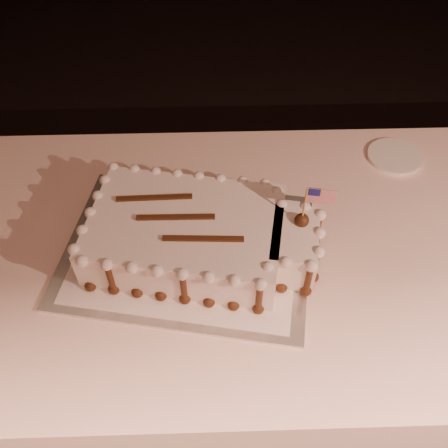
{
  "coord_description": "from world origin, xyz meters",
  "views": [
    {
      "loc": [
        -0.21,
        -0.09,
        1.61
      ],
      "look_at": [
        -0.19,
        0.59,
        0.84
      ],
      "focal_mm": 40.0,
      "sensor_mm": 36.0,
      "label": 1
    }
  ],
  "objects_px": {
    "banquet_table": "(290,328)",
    "cake_board": "(187,250)",
    "sheet_cake": "(199,236)",
    "side_plate": "(394,157)"
  },
  "relations": [
    {
      "from": "banquet_table",
      "to": "cake_board",
      "type": "xyz_separation_m",
      "value": [
        -0.27,
        -0.01,
        0.38
      ]
    },
    {
      "from": "sheet_cake",
      "to": "banquet_table",
      "type": "bearing_deg",
      "value": 3.88
    },
    {
      "from": "banquet_table",
      "to": "sheet_cake",
      "type": "bearing_deg",
      "value": -176.12
    },
    {
      "from": "cake_board",
      "to": "sheet_cake",
      "type": "height_order",
      "value": "sheet_cake"
    },
    {
      "from": "banquet_table",
      "to": "side_plate",
      "type": "height_order",
      "value": "side_plate"
    },
    {
      "from": "side_plate",
      "to": "banquet_table",
      "type": "bearing_deg",
      "value": -133.55
    },
    {
      "from": "banquet_table",
      "to": "sheet_cake",
      "type": "relative_size",
      "value": 4.63
    },
    {
      "from": "banquet_table",
      "to": "side_plate",
      "type": "xyz_separation_m",
      "value": [
        0.26,
        0.28,
        0.38
      ]
    },
    {
      "from": "banquet_table",
      "to": "sheet_cake",
      "type": "height_order",
      "value": "sheet_cake"
    },
    {
      "from": "banquet_table",
      "to": "side_plate",
      "type": "relative_size",
      "value": 17.3
    }
  ]
}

